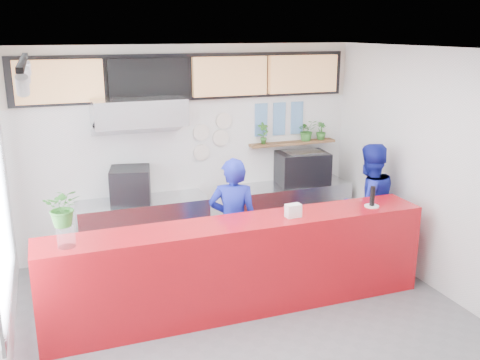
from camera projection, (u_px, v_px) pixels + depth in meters
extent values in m
plane|color=slate|center=(253.00, 326.00, 5.97)|extent=(5.00, 5.00, 0.00)
plane|color=silver|center=(255.00, 50.00, 5.16)|extent=(5.00, 5.00, 0.00)
plane|color=white|center=(191.00, 149.00, 7.82)|extent=(5.00, 0.00, 5.00)
plane|color=white|center=(448.00, 176.00, 6.40)|extent=(0.00, 5.00, 5.00)
cube|color=#AB0C13|center=(241.00, 266.00, 6.19)|extent=(4.50, 0.60, 1.10)
cube|color=beige|center=(189.00, 73.00, 7.52)|extent=(5.00, 0.02, 0.80)
cube|color=#B2B5BA|center=(144.00, 230.00, 7.57)|extent=(1.80, 0.60, 0.90)
cube|color=black|center=(130.00, 185.00, 7.33)|extent=(0.63, 0.63, 0.47)
cube|color=#B2B5BA|center=(138.00, 111.00, 7.06)|extent=(1.20, 0.70, 0.35)
cube|color=#B2B5BA|center=(139.00, 126.00, 7.12)|extent=(1.20, 0.69, 0.31)
cube|color=#B2B5BA|center=(291.00, 212.00, 8.34)|extent=(1.80, 0.60, 0.90)
cube|color=black|center=(302.00, 168.00, 8.21)|extent=(0.81, 0.62, 0.49)
cube|color=silver|center=(303.00, 153.00, 8.15)|extent=(0.58, 0.42, 0.05)
cube|color=brown|center=(293.00, 143.00, 8.27)|extent=(1.40, 0.18, 0.04)
cube|color=tan|center=(59.00, 82.00, 6.84)|extent=(1.10, 0.10, 0.55)
cube|color=black|center=(149.00, 79.00, 7.23)|extent=(1.10, 0.10, 0.55)
cube|color=tan|center=(230.00, 76.00, 7.62)|extent=(1.10, 0.10, 0.55)
cube|color=tan|center=(303.00, 74.00, 8.01)|extent=(1.10, 0.10, 0.55)
cube|color=black|center=(190.00, 77.00, 7.50)|extent=(4.80, 0.04, 0.65)
cube|color=black|center=(23.00, 61.00, 4.47)|extent=(0.05, 2.40, 0.04)
cylinder|color=silver|center=(201.00, 132.00, 7.78)|extent=(0.24, 0.03, 0.24)
cylinder|color=silver|center=(221.00, 138.00, 7.91)|extent=(0.24, 0.03, 0.24)
cylinder|color=silver|center=(201.00, 152.00, 7.86)|extent=(0.24, 0.03, 0.24)
cylinder|color=silver|center=(224.00, 121.00, 7.85)|extent=(0.24, 0.03, 0.24)
cube|color=#598CBF|center=(261.00, 112.00, 8.04)|extent=(0.20, 0.02, 0.25)
cube|color=#598CBF|center=(279.00, 111.00, 8.14)|extent=(0.20, 0.02, 0.25)
cube|color=#598CBF|center=(297.00, 110.00, 8.24)|extent=(0.20, 0.02, 0.25)
cube|color=#598CBF|center=(261.00, 128.00, 8.11)|extent=(0.20, 0.02, 0.25)
cube|color=#598CBF|center=(279.00, 127.00, 8.21)|extent=(0.20, 0.02, 0.25)
cube|color=#598CBF|center=(297.00, 126.00, 8.31)|extent=(0.20, 0.02, 0.25)
imported|color=#151E96|center=(233.00, 223.00, 6.72)|extent=(0.73, 0.61, 1.69)
imported|color=#151E96|center=(368.00, 205.00, 7.37)|extent=(0.87, 0.69, 1.72)
imported|color=#306D26|center=(263.00, 133.00, 8.05)|extent=(0.18, 0.13, 0.33)
imported|color=#306D26|center=(307.00, 130.00, 8.30)|extent=(0.31, 0.27, 0.33)
imported|color=#306D26|center=(321.00, 131.00, 8.39)|extent=(0.18, 0.16, 0.28)
cylinder|color=white|center=(66.00, 236.00, 5.31)|extent=(0.21, 0.21, 0.22)
imported|color=#306D26|center=(63.00, 207.00, 5.23)|extent=(0.40, 0.36, 0.39)
cube|color=white|center=(293.00, 211.00, 6.17)|extent=(0.18, 0.12, 0.15)
cylinder|color=white|center=(372.00, 206.00, 6.55)|extent=(0.19, 0.19, 0.01)
cylinder|color=black|center=(372.00, 196.00, 6.51)|extent=(0.08, 0.08, 0.24)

